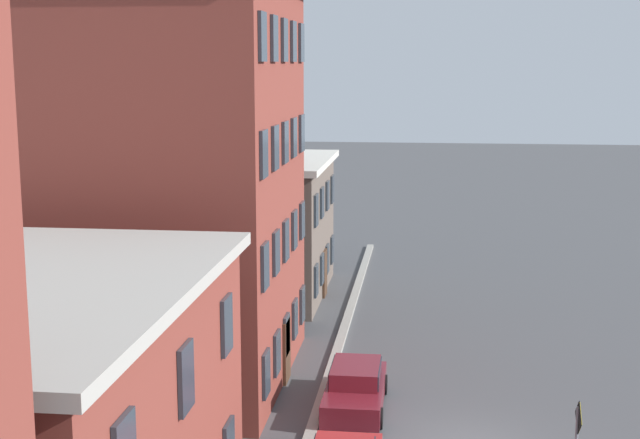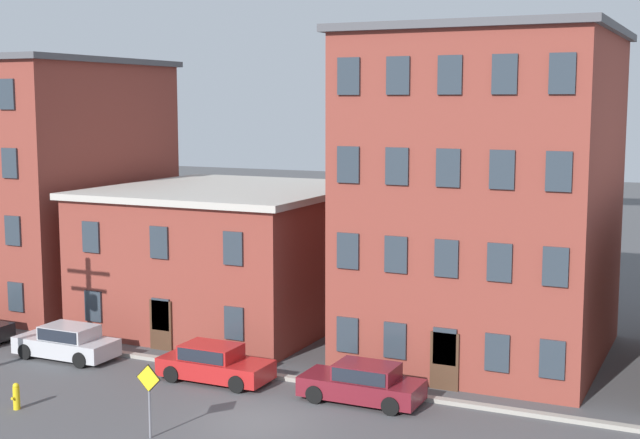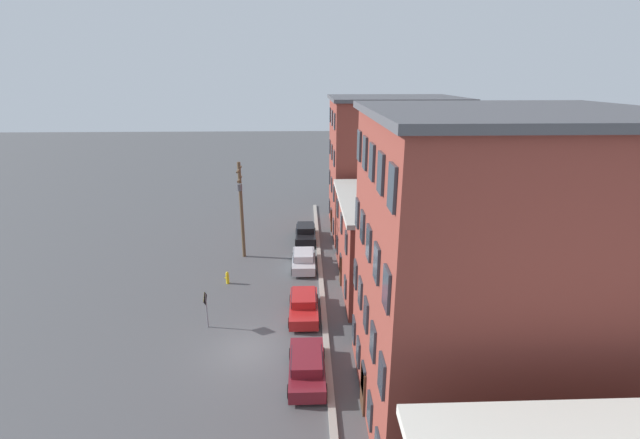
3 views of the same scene
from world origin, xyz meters
The scene contains 10 objects.
ground_plane centered at (0.00, 0.00, 0.00)m, with size 200.00×200.00×0.00m, color #4C4C4F.
kerb_strip centered at (0.00, 4.50, 0.08)m, with size 56.00×0.36×0.16m, color #9E998E.
apartment_corner centered at (-19.60, 11.67, 6.50)m, with size 10.26×11.85×12.97m.
apartment_midblock centered at (-8.09, 11.79, 3.33)m, with size 11.53×12.10×6.63m.
apartment_far centered at (4.70, 11.38, 6.85)m, with size 10.39×11.27×13.67m.
car_silver centered at (-10.90, 3.18, 0.75)m, with size 4.40×1.92×1.43m.
car_red centered at (-3.70, 3.20, 0.75)m, with size 4.40×1.92×1.43m.
car_maroon centered at (2.47, 3.36, 0.75)m, with size 4.40×1.92×1.43m.
caution_sign centered at (-2.42, -2.75, 1.63)m, with size 0.93×0.08×2.46m.
fire_hydrant centered at (-8.28, -2.51, 0.48)m, with size 0.24×0.34×0.96m.
Camera 2 is at (14.17, -25.30, 10.75)m, focal length 50.00 mm.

